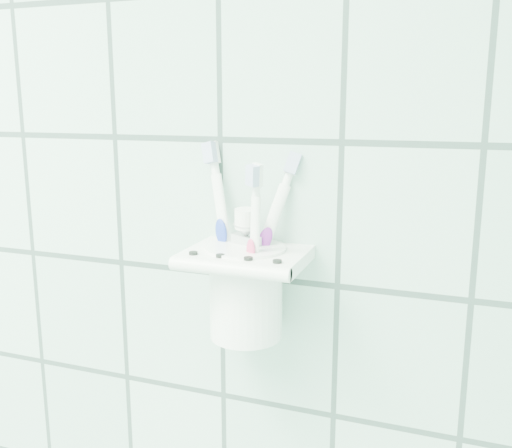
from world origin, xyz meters
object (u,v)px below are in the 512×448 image
at_px(holder_bracket, 246,258).
at_px(toothbrush_orange, 252,247).
at_px(toothbrush_pink, 237,235).
at_px(cup, 246,288).
at_px(toothpaste_tube, 246,258).
at_px(toothbrush_blue, 232,239).

xyz_separation_m(holder_bracket, toothbrush_orange, (0.01, -0.00, 0.01)).
bearing_deg(toothbrush_pink, toothbrush_orange, -3.45).
height_order(cup, toothbrush_orange, toothbrush_orange).
relative_size(toothbrush_pink, toothbrush_orange, 1.11).
xyz_separation_m(holder_bracket, cup, (-0.00, 0.00, -0.04)).
xyz_separation_m(holder_bracket, toothbrush_pink, (-0.01, 0.00, 0.02)).
distance_m(cup, toothpaste_tube, 0.04).
height_order(cup, toothbrush_pink, toothbrush_pink).
height_order(toothbrush_blue, toothbrush_orange, toothbrush_blue).
bearing_deg(toothbrush_pink, cup, 9.84).
height_order(holder_bracket, toothbrush_orange, toothbrush_orange).
bearing_deg(toothbrush_blue, cup, 33.61).
bearing_deg(toothpaste_tube, toothbrush_pink, -88.54).
relative_size(holder_bracket, toothbrush_pink, 0.61).
relative_size(toothbrush_pink, toothpaste_tube, 1.55).
distance_m(cup, toothbrush_pink, 0.06).
height_order(toothbrush_orange, toothpaste_tube, toothbrush_orange).
bearing_deg(cup, toothbrush_orange, -28.50).
xyz_separation_m(toothbrush_blue, toothpaste_tube, (0.01, 0.03, -0.03)).
distance_m(cup, toothbrush_blue, 0.06).
xyz_separation_m(cup, toothpaste_tube, (-0.01, 0.02, 0.03)).
relative_size(holder_bracket, toothbrush_orange, 0.67).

